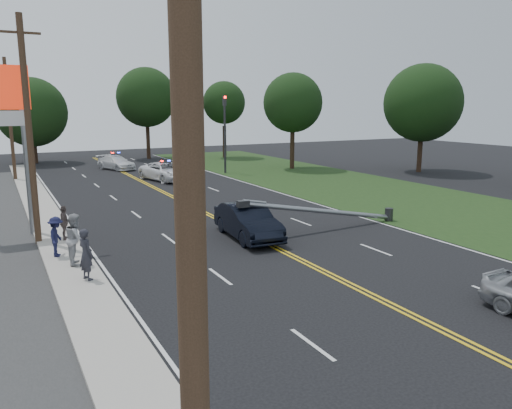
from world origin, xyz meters
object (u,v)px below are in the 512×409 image
traffic_signal (225,127)px  bystander_a (86,254)px  bystander_b (76,239)px  fallen_streetlight (331,211)px  emergency_a (166,171)px  bystander_c (56,237)px  bystander_d (64,223)px  utility_pole_near (191,233)px  emergency_b (116,163)px  crashed_sedan (248,221)px  utility_pole_mid (29,131)px  utility_pole_far (10,119)px

traffic_signal → bystander_a: size_ratio=3.81×
traffic_signal → bystander_b: 27.89m
fallen_streetlight → emergency_a: bearing=96.3°
bystander_c → bystander_d: size_ratio=1.04×
traffic_signal → emergency_a: bearing=-163.1°
utility_pole_near → emergency_b: bearing=78.6°
fallen_streetlight → crashed_sedan: bearing=175.2°
utility_pole_near → fallen_streetlight: bearing=50.1°
fallen_streetlight → bystander_d: size_ratio=5.89×
traffic_signal → emergency_a: 7.46m
emergency_b → bystander_a: 32.68m
utility_pole_mid → emergency_b: utility_pole_mid is taller
traffic_signal → crashed_sedan: bearing=-111.8°
bystander_d → utility_pole_far: bearing=14.6°
bystander_a → bystander_d: (0.02, 6.01, -0.13)m
traffic_signal → bystander_a: (-16.41, -24.35, -3.16)m
fallen_streetlight → utility_pole_far: bearing=117.2°
crashed_sedan → bystander_a: (-7.78, -2.73, 0.23)m
bystander_c → emergency_b: bearing=0.5°
utility_pole_mid → emergency_a: 20.04m
crashed_sedan → emergency_a: crashed_sedan is taller
bystander_a → utility_pole_mid: bearing=-11.5°
utility_pole_mid → bystander_d: size_ratio=6.30×
utility_pole_mid → emergency_a: (11.17, 16.07, -4.32)m
emergency_a → bystander_d: bystander_d is taller
traffic_signal → bystander_a: traffic_signal is taller
utility_pole_mid → emergency_b: bearing=70.2°
fallen_streetlight → bystander_c: size_ratio=5.67×
utility_pole_far → crashed_sedan: 27.45m
utility_pole_near → utility_pole_far: same height
emergency_a → bystander_c: bystander_c is taller
utility_pole_far → bystander_c: 25.25m
utility_pole_near → crashed_sedan: 19.11m
utility_pole_far → emergency_a: (11.17, -5.93, -4.32)m
bystander_b → bystander_c: bystander_b is taller
crashed_sedan → bystander_c: (-8.38, 0.72, 0.13)m
bystander_a → bystander_c: size_ratio=1.12×
emergency_b → bystander_a: bystander_a is taller
emergency_a → bystander_d: 19.26m
fallen_streetlight → utility_pole_far: size_ratio=0.94×
traffic_signal → bystander_c: size_ratio=4.28×
utility_pole_far → emergency_b: utility_pole_far is taller
bystander_a → bystander_c: bystander_a is taller
crashed_sedan → emergency_b: bearing=93.8°
utility_pole_mid → emergency_a: size_ratio=1.83×
traffic_signal → utility_pole_near: size_ratio=0.70×
utility_pole_mid → emergency_a: utility_pole_mid is taller
fallen_streetlight → bystander_c: bearing=175.1°
emergency_a → emergency_b: emergency_a is taller
utility_pole_near → utility_pole_mid: same height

